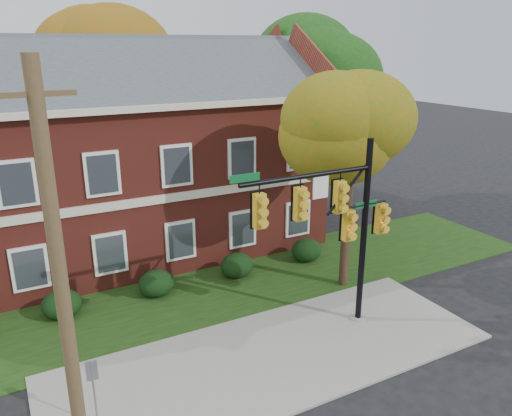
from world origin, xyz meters
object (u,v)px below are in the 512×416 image
utility_pole (61,287)px  hedge_center (156,283)px  traffic_signal (337,218)px  tree_near_right (360,122)px  tree_far_rear (100,54)px  sign_post (93,383)px  apartment_building (115,147)px  tree_right_rear (315,69)px  hedge_left (62,304)px  hedge_far_right (307,250)px  hedge_right (237,265)px

utility_pole → hedge_center: bearing=57.0°
traffic_signal → utility_pole: size_ratio=0.71×
tree_near_right → tree_far_rear: size_ratio=0.74×
hedge_center → tree_far_rear: size_ratio=0.12×
traffic_signal → sign_post: traffic_signal is taller
apartment_building → tree_right_rear: (11.31, 0.86, 3.13)m
hedge_left → hedge_far_right: 10.50m
hedge_far_right → traffic_signal: size_ratio=0.21×
hedge_left → hedge_center: 3.50m
apartment_building → tree_far_rear: tree_far_rear is taller
hedge_right → tree_near_right: 7.72m
apartment_building → tree_near_right: (7.22, -8.09, 1.68)m
hedge_right → hedge_far_right: same height
apartment_building → hedge_far_right: (7.00, -5.25, -4.46)m
utility_pole → apartment_building: bearing=67.9°
hedge_far_right → tree_near_right: 6.77m
hedge_right → sign_post: sign_post is taller
apartment_building → sign_post: bearing=-107.1°
tree_near_right → tree_far_rear: bearing=110.3°
hedge_right → sign_post: size_ratio=0.71×
hedge_center → utility_pole: (-4.03, -7.38, 4.16)m
apartment_building → hedge_left: apartment_building is taller
hedge_left → hedge_center: same height
tree_far_rear → traffic_signal: size_ratio=1.76×
hedge_center → tree_right_rear: tree_right_rear is taller
apartment_building → hedge_right: (3.50, -5.25, -4.46)m
apartment_building → tree_far_rear: 8.84m
tree_right_rear → sign_post: bearing=-140.4°
tree_far_rear → traffic_signal: tree_far_rear is taller
hedge_center → hedge_right: 3.50m
hedge_far_right → tree_near_right: (0.22, -2.83, 6.14)m
tree_far_rear → hedge_left: bearing=-110.3°
hedge_left → hedge_far_right: size_ratio=1.00×
hedge_right → traffic_signal: (1.06, -5.21, 3.54)m
hedge_far_right → tree_right_rear: size_ratio=0.13×
hedge_left → hedge_right: (7.00, 0.00, 0.00)m
apartment_building → tree_far_rear: bearing=80.3°
apartment_building → tree_near_right: apartment_building is taller
traffic_signal → utility_pole: utility_pole is taller
hedge_left → tree_near_right: (10.72, -2.83, 6.14)m
hedge_left → tree_near_right: 12.68m
hedge_left → tree_near_right: size_ratio=0.16×
hedge_right → sign_post: bearing=-138.7°
hedge_left → utility_pole: 8.49m
traffic_signal → tree_far_rear: bearing=99.4°
tree_far_rear → traffic_signal: 19.19m
hedge_left → sign_post: sign_post is taller
hedge_left → hedge_right: bearing=0.0°
sign_post → hedge_right: bearing=47.8°
hedge_left → utility_pole: size_ratio=0.15×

